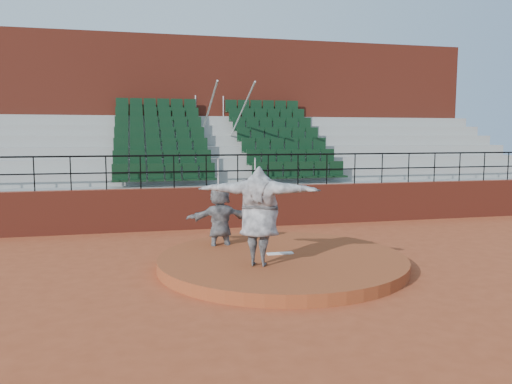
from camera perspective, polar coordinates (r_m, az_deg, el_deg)
The scene contains 9 objects.
ground at distance 11.28m, azimuth 2.98°, elevation -8.50°, with size 90.00×90.00×0.00m, color #9C4223.
pitchers_mound at distance 11.25m, azimuth 2.98°, elevation -7.89°, with size 5.50×5.50×0.25m, color brown.
pitching_rubber at distance 11.35m, azimuth 2.77°, elevation -7.02°, with size 0.60×0.15×0.03m, color white.
boundary_wall at distance 15.91m, azimuth -2.09°, elevation -1.69°, with size 24.00×0.30×1.30m, color maroon.
wall_railing at distance 15.78m, azimuth -2.11°, elevation 3.28°, with size 24.04×0.05×1.03m.
seating_deck at distance 19.40m, azimuth -4.21°, elevation 2.13°, with size 24.00×5.97×4.63m.
press_box_facade at distance 23.26m, azimuth -5.83°, elevation 8.04°, with size 24.00×3.00×7.10m, color maroon.
pitcher at distance 10.20m, azimuth 0.35°, elevation -2.79°, with size 2.51×0.68×2.04m, color black.
fielder at distance 12.17m, azimuth -4.15°, elevation -3.20°, with size 1.61×0.51×1.74m, color black.
Camera 1 is at (-3.08, -10.45, 2.92)m, focal length 35.00 mm.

